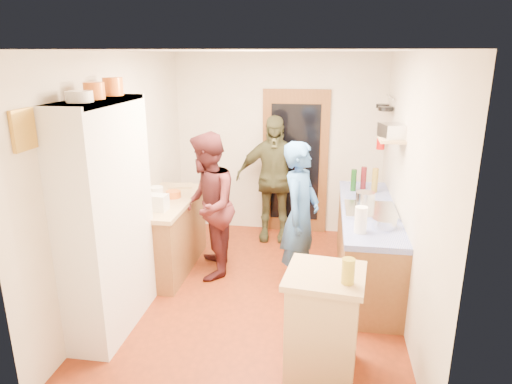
% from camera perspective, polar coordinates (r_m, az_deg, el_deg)
% --- Properties ---
extents(floor, '(3.00, 4.00, 0.02)m').
position_cam_1_polar(floor, '(5.26, 0.24, -12.53)').
color(floor, maroon).
rests_on(floor, ground).
extents(ceiling, '(3.00, 4.00, 0.02)m').
position_cam_1_polar(ceiling, '(4.58, 0.28, 17.35)').
color(ceiling, silver).
rests_on(ceiling, ground).
extents(wall_back, '(3.00, 0.02, 2.60)m').
position_cam_1_polar(wall_back, '(6.69, 2.84, 5.93)').
color(wall_back, beige).
rests_on(wall_back, ground).
extents(wall_front, '(3.00, 0.02, 2.60)m').
position_cam_1_polar(wall_front, '(2.90, -5.76, -9.27)').
color(wall_front, beige).
rests_on(wall_front, ground).
extents(wall_left, '(0.02, 4.00, 2.60)m').
position_cam_1_polar(wall_left, '(5.19, -16.48, 1.99)').
color(wall_left, beige).
rests_on(wall_left, ground).
extents(wall_right, '(0.02, 4.00, 2.60)m').
position_cam_1_polar(wall_right, '(4.78, 18.48, 0.53)').
color(wall_right, beige).
rests_on(wall_right, ground).
extents(door_frame, '(0.95, 0.06, 2.10)m').
position_cam_1_polar(door_frame, '(6.69, 4.91, 3.69)').
color(door_frame, brown).
rests_on(door_frame, ground).
extents(door_glass, '(0.70, 0.02, 1.70)m').
position_cam_1_polar(door_glass, '(6.65, 4.89, 3.62)').
color(door_glass, black).
rests_on(door_glass, door_frame).
extents(hutch_body, '(0.40, 1.20, 2.20)m').
position_cam_1_polar(hutch_body, '(4.47, -18.09, -3.23)').
color(hutch_body, white).
rests_on(hutch_body, ground).
extents(hutch_top_shelf, '(0.40, 1.14, 0.04)m').
position_cam_1_polar(hutch_top_shelf, '(4.24, -19.44, 10.62)').
color(hutch_top_shelf, white).
rests_on(hutch_top_shelf, hutch_body).
extents(plate_stack, '(0.21, 0.21, 0.09)m').
position_cam_1_polar(plate_stack, '(4.01, -21.21, 11.07)').
color(plate_stack, white).
rests_on(plate_stack, hutch_top_shelf).
extents(orange_pot_a, '(0.18, 0.18, 0.14)m').
position_cam_1_polar(orange_pot_a, '(4.23, -19.57, 11.84)').
color(orange_pot_a, orange).
rests_on(orange_pot_a, hutch_top_shelf).
extents(orange_pot_b, '(0.18, 0.18, 0.16)m').
position_cam_1_polar(orange_pot_b, '(4.55, -17.45, 12.47)').
color(orange_pot_b, orange).
rests_on(orange_pot_b, hutch_top_shelf).
extents(left_counter_base, '(0.60, 1.40, 0.85)m').
position_cam_1_polar(left_counter_base, '(5.74, -11.05, -5.41)').
color(left_counter_base, brown).
rests_on(left_counter_base, ground).
extents(left_counter_top, '(0.64, 1.44, 0.05)m').
position_cam_1_polar(left_counter_top, '(5.59, -11.31, -1.14)').
color(left_counter_top, tan).
rests_on(left_counter_top, left_counter_base).
extents(toaster, '(0.25, 0.18, 0.18)m').
position_cam_1_polar(toaster, '(5.19, -12.32, -1.28)').
color(toaster, white).
rests_on(toaster, left_counter_top).
extents(kettle, '(0.20, 0.20, 0.19)m').
position_cam_1_polar(kettle, '(5.44, -12.37, -0.35)').
color(kettle, white).
rests_on(kettle, left_counter_top).
extents(orange_bowl, '(0.18, 0.18, 0.08)m').
position_cam_1_polar(orange_bowl, '(5.62, -10.28, -0.27)').
color(orange_bowl, orange).
rests_on(orange_bowl, left_counter_top).
extents(chopping_board, '(0.35, 0.29, 0.02)m').
position_cam_1_polar(chopping_board, '(6.06, -9.43, 0.76)').
color(chopping_board, tan).
rests_on(chopping_board, left_counter_top).
extents(right_counter_base, '(0.60, 2.20, 0.84)m').
position_cam_1_polar(right_counter_base, '(5.49, 13.61, -6.68)').
color(right_counter_base, brown).
rests_on(right_counter_base, ground).
extents(right_counter_top, '(0.62, 2.22, 0.06)m').
position_cam_1_polar(right_counter_top, '(5.33, 13.94, -2.24)').
color(right_counter_top, '#081CAE').
rests_on(right_counter_top, right_counter_base).
extents(hob, '(0.55, 0.58, 0.04)m').
position_cam_1_polar(hob, '(5.19, 14.10, -2.21)').
color(hob, silver).
rests_on(hob, right_counter_top).
extents(pot_on_hob, '(0.21, 0.21, 0.14)m').
position_cam_1_polar(pot_on_hob, '(5.30, 13.49, -0.74)').
color(pot_on_hob, silver).
rests_on(pot_on_hob, hob).
extents(bottle_a, '(0.07, 0.07, 0.28)m').
position_cam_1_polar(bottle_a, '(5.90, 12.10, 1.46)').
color(bottle_a, '#143F14').
rests_on(bottle_a, right_counter_top).
extents(bottle_b, '(0.09, 0.09, 0.29)m').
position_cam_1_polar(bottle_b, '(6.01, 13.29, 1.72)').
color(bottle_b, '#591419').
rests_on(bottle_b, right_counter_top).
extents(bottle_c, '(0.09, 0.09, 0.31)m').
position_cam_1_polar(bottle_c, '(5.90, 14.64, 1.41)').
color(bottle_c, olive).
rests_on(bottle_c, right_counter_top).
extents(paper_towel, '(0.15, 0.15, 0.26)m').
position_cam_1_polar(paper_towel, '(4.54, 12.96, -3.41)').
color(paper_towel, white).
rests_on(paper_towel, right_counter_top).
extents(mixing_bowl, '(0.28, 0.28, 0.09)m').
position_cam_1_polar(mixing_bowl, '(4.76, 15.77, -3.75)').
color(mixing_bowl, silver).
rests_on(mixing_bowl, right_counter_top).
extents(island_base, '(0.61, 0.61, 0.86)m').
position_cam_1_polar(island_base, '(3.95, 8.37, -16.20)').
color(island_base, tan).
rests_on(island_base, ground).
extents(island_top, '(0.69, 0.69, 0.05)m').
position_cam_1_polar(island_top, '(3.72, 8.67, -10.32)').
color(island_top, tan).
rests_on(island_top, island_base).
extents(cutting_board, '(0.38, 0.32, 0.02)m').
position_cam_1_polar(cutting_board, '(3.77, 8.01, -9.77)').
color(cutting_board, white).
rests_on(cutting_board, island_top).
extents(oil_jar, '(0.11, 0.11, 0.20)m').
position_cam_1_polar(oil_jar, '(3.55, 11.45, -9.66)').
color(oil_jar, '#AD9E2D').
rests_on(oil_jar, island_top).
extents(pan_rail, '(0.02, 0.65, 0.02)m').
position_cam_1_polar(pan_rail, '(6.12, 16.43, 11.34)').
color(pan_rail, silver).
rests_on(pan_rail, wall_right).
extents(pan_hang_a, '(0.18, 0.18, 0.05)m').
position_cam_1_polar(pan_hang_a, '(5.96, 15.95, 9.98)').
color(pan_hang_a, black).
rests_on(pan_hang_a, pan_rail).
extents(pan_hang_b, '(0.16, 0.16, 0.05)m').
position_cam_1_polar(pan_hang_b, '(6.16, 15.72, 10.01)').
color(pan_hang_b, black).
rests_on(pan_hang_b, pan_rail).
extents(pan_hang_c, '(0.17, 0.17, 0.05)m').
position_cam_1_polar(pan_hang_c, '(6.35, 15.53, 10.32)').
color(pan_hang_c, black).
rests_on(pan_hang_c, pan_rail).
extents(wall_shelf, '(0.26, 0.42, 0.03)m').
position_cam_1_polar(wall_shelf, '(5.10, 16.56, 6.34)').
color(wall_shelf, tan).
rests_on(wall_shelf, wall_right).
extents(radio, '(0.29, 0.35, 0.15)m').
position_cam_1_polar(radio, '(5.08, 16.64, 7.34)').
color(radio, silver).
rests_on(radio, wall_shelf).
extents(ext_bracket, '(0.06, 0.10, 0.04)m').
position_cam_1_polar(ext_bracket, '(6.38, 15.88, 6.12)').
color(ext_bracket, black).
rests_on(ext_bracket, wall_right).
extents(fire_extinguisher, '(0.11, 0.11, 0.32)m').
position_cam_1_polar(fire_extinguisher, '(6.36, 15.38, 6.60)').
color(fire_extinguisher, red).
rests_on(fire_extinguisher, wall_right).
extents(picture_frame, '(0.03, 0.25, 0.30)m').
position_cam_1_polar(picture_frame, '(3.72, -27.08, 6.94)').
color(picture_frame, gold).
rests_on(picture_frame, wall_left).
extents(person_hob, '(0.56, 0.70, 1.68)m').
position_cam_1_polar(person_hob, '(5.10, 5.77, -3.10)').
color(person_hob, '#2E5A9C').
rests_on(person_hob, ground).
extents(person_left, '(0.81, 0.95, 1.73)m').
position_cam_1_polar(person_left, '(5.40, -5.77, -1.63)').
color(person_left, '#43191B').
rests_on(person_left, ground).
extents(person_back, '(1.06, 0.48, 1.78)m').
position_cam_1_polar(person_back, '(6.39, 2.26, 1.64)').
color(person_back, '#3B3B22').
rests_on(person_back, ground).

